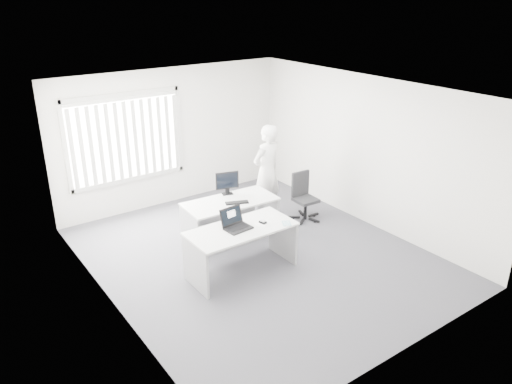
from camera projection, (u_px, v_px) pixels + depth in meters
ground at (258, 256)px, 8.48m from camera, size 6.00×6.00×0.00m
wall_back at (172, 137)px, 10.21m from camera, size 5.00×0.02×2.80m
wall_front at (411, 255)px, 5.70m from camera, size 5.00×0.02×2.80m
wall_left at (105, 218)px, 6.60m from camera, size 0.02×6.00×2.80m
wall_right at (366, 151)px, 9.30m from camera, size 0.02×6.00×2.80m
ceiling at (258, 91)px, 7.42m from camera, size 5.00×6.00×0.02m
window at (126, 138)px, 9.58m from camera, size 2.32×0.06×1.76m
blinds at (127, 140)px, 9.55m from camera, size 2.20×0.10×1.50m
desk_near at (241, 240)px, 7.82m from camera, size 1.71×0.80×0.78m
desk_far at (230, 212)px, 8.86m from camera, size 1.69×0.86×0.75m
office_chair at (304, 205)px, 9.76m from camera, size 0.56×0.56×0.94m
person at (267, 171)px, 9.71m from camera, size 0.75×0.56×1.84m
laptop at (238, 220)px, 7.63m from camera, size 0.43×0.39×0.31m
paper_sheet at (262, 223)px, 7.90m from camera, size 0.32×0.29×0.00m
mouse at (263, 222)px, 7.88m from camera, size 0.09×0.13×0.05m
booklet at (287, 223)px, 7.87m from camera, size 0.21×0.23×0.01m
keyboard at (237, 203)px, 8.69m from camera, size 0.42×0.28×0.02m
monitor at (227, 183)px, 8.99m from camera, size 0.44×0.24×0.42m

